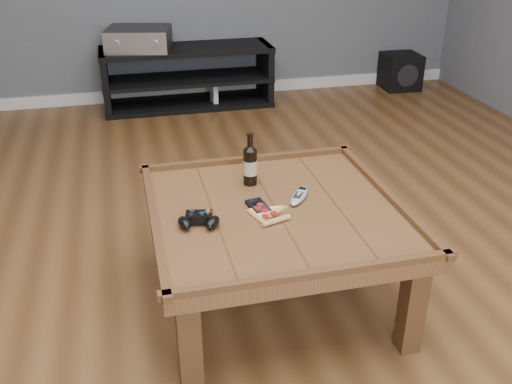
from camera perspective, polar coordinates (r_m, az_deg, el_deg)
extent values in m
plane|color=#4F2E16|center=(2.55, 1.81, -10.59)|extent=(6.00, 6.00, 0.00)
cube|color=silver|center=(5.19, -7.08, 9.91)|extent=(5.00, 0.02, 0.10)
cube|color=#4F2D16|center=(2.32, 1.95, -2.31)|extent=(1.00, 1.00, 0.06)
cube|color=#3F2010|center=(2.04, -6.68, -14.86)|extent=(0.08, 0.08, 0.39)
cube|color=#3F2010|center=(2.26, 15.33, -11.07)|extent=(0.08, 0.08, 0.39)
cube|color=#3F2010|center=(2.73, -9.06, -3.24)|extent=(0.08, 0.08, 0.39)
cube|color=#3F2010|center=(2.89, 7.70, -1.27)|extent=(0.08, 0.08, 0.39)
cube|color=#3F2010|center=(2.72, -0.76, 3.33)|extent=(1.03, 0.03, 0.03)
cube|color=#3F2010|center=(1.90, 5.91, -8.13)|extent=(1.03, 0.03, 0.03)
cube|color=#3F2010|center=(2.46, 12.93, -0.08)|extent=(0.03, 1.03, 0.03)
cube|color=#3F2010|center=(2.23, -10.15, -2.77)|extent=(0.03, 1.03, 0.03)
cube|color=black|center=(4.85, -7.00, 13.98)|extent=(1.40, 0.45, 0.04)
cube|color=black|center=(4.91, -6.83, 11.14)|extent=(1.40, 0.45, 0.03)
cube|color=black|center=(4.97, -6.70, 8.81)|extent=(1.40, 0.45, 0.04)
cube|color=black|center=(4.87, -14.81, 10.57)|extent=(0.05, 0.44, 0.50)
cube|color=black|center=(5.02, 0.91, 11.92)|extent=(0.05, 0.44, 0.50)
cylinder|color=black|center=(2.47, -0.58, 2.51)|extent=(0.06, 0.06, 0.16)
cone|color=black|center=(2.43, -0.59, 4.53)|extent=(0.06, 0.06, 0.03)
cylinder|color=black|center=(2.42, -0.60, 5.14)|extent=(0.02, 0.02, 0.06)
cylinder|color=black|center=(2.41, -0.60, 5.79)|extent=(0.03, 0.03, 0.01)
cylinder|color=#BFAF8A|center=(2.47, -0.58, 2.51)|extent=(0.06, 0.06, 0.07)
cube|color=black|center=(2.20, -5.72, -2.53)|extent=(0.11, 0.08, 0.03)
ellipsoid|color=black|center=(2.17, -7.18, -3.09)|extent=(0.06, 0.09, 0.04)
ellipsoid|color=black|center=(2.16, -4.35, -3.05)|extent=(0.09, 0.10, 0.04)
cylinder|color=black|center=(2.20, -6.44, -1.93)|extent=(0.02, 0.02, 0.01)
cylinder|color=black|center=(2.18, -5.45, -2.18)|extent=(0.02, 0.02, 0.01)
cylinder|color=yellow|center=(2.20, -4.81, -1.85)|extent=(0.01, 0.01, 0.01)
cylinder|color=red|center=(2.19, -4.57, -1.97)|extent=(0.01, 0.01, 0.01)
cylinder|color=#0C33CC|center=(2.19, -5.07, -1.98)|extent=(0.01, 0.01, 0.01)
cylinder|color=#0C9919|center=(2.19, -4.83, -2.10)|extent=(0.01, 0.01, 0.01)
cylinder|color=tan|center=(2.19, 2.00, -2.87)|extent=(0.12, 0.06, 0.02)
cylinder|color=#AE1618|center=(2.21, 0.94, -2.40)|extent=(0.03, 0.03, 0.00)
cylinder|color=#AE1618|center=(2.24, 1.75, -2.09)|extent=(0.03, 0.03, 0.00)
cylinder|color=#AE1618|center=(2.25, 0.90, -1.88)|extent=(0.03, 0.03, 0.00)
cylinder|color=#AE1618|center=(2.27, 0.19, -1.63)|extent=(0.03, 0.03, 0.00)
cylinder|color=#AE1618|center=(2.30, 0.43, -1.25)|extent=(0.03, 0.03, 0.00)
cube|color=black|center=(2.30, 0.23, -1.48)|extent=(0.09, 0.13, 0.02)
cube|color=black|center=(2.32, -0.06, -0.98)|extent=(0.06, 0.06, 0.00)
cube|color=black|center=(2.27, 0.54, -1.64)|extent=(0.06, 0.06, 0.00)
ellipsoid|color=#999FA6|center=(2.38, 4.33, -0.38)|extent=(0.15, 0.18, 0.03)
cube|color=black|center=(2.41, 4.68, 0.36)|extent=(0.04, 0.03, 0.00)
cube|color=black|center=(2.36, 4.23, -0.30)|extent=(0.06, 0.07, 0.00)
cube|color=black|center=(4.79, -11.63, 14.80)|extent=(0.56, 0.49, 0.17)
cube|color=#B0B3BA|center=(4.60, -12.02, 14.27)|extent=(0.48, 0.11, 0.17)
cylinder|color=#B0B3BA|center=(4.62, -13.89, 14.13)|extent=(0.07, 0.03, 0.06)
cylinder|color=#B0B3BA|center=(4.57, -10.17, 14.34)|extent=(0.07, 0.03, 0.06)
cube|color=black|center=(5.55, 14.23, 11.62)|extent=(0.33, 0.33, 0.32)
cylinder|color=black|center=(5.42, 14.93, 11.16)|extent=(0.20, 0.02, 0.20)
cube|color=gray|center=(4.93, -4.19, 8.64)|extent=(0.10, 0.16, 0.01)
cube|color=white|center=(4.91, -4.23, 9.71)|extent=(0.05, 0.14, 0.18)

